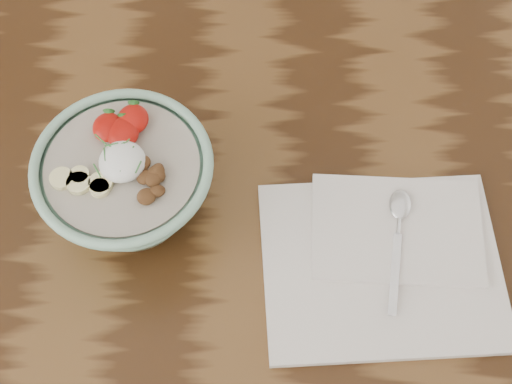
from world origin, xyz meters
TOP-DOWN VIEW (x-y plane):
  - table at (0.00, 0.00)cm, footprint 160.00×90.00cm
  - breakfast_bowl at (-3.13, -2.30)cm, footprint 20.44×20.44cm
  - napkin at (27.01, -9.38)cm, footprint 29.00×23.87cm
  - spoon at (28.88, -5.21)cm, footprint 4.52×16.25cm

SIDE VIEW (x-z plane):
  - table at x=0.00cm, z-range 28.20..103.20cm
  - napkin at x=27.01cm, z-range 74.86..76.58cm
  - spoon at x=28.88cm, z-range 76.65..77.50cm
  - breakfast_bowl at x=-3.13cm, z-range 75.20..88.66cm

